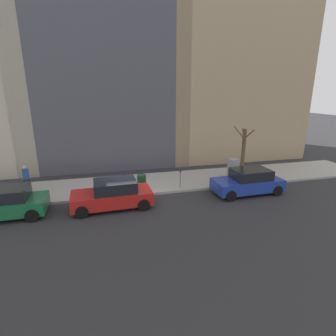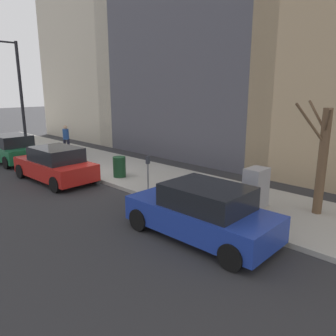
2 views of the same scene
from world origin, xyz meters
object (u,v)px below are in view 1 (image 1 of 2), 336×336
at_px(parked_car_red, 113,195).
at_px(office_tower_left, 218,70).
at_px(trash_bin, 142,182).
at_px(pedestrian_near_meter, 26,177).
at_px(parked_car_blue, 248,182).
at_px(utility_box, 233,169).
at_px(bare_tree, 243,149).
at_px(parking_meter, 180,175).
at_px(parked_car_green, 2,204).

height_order(parked_car_red, office_tower_left, office_tower_left).
height_order(trash_bin, pedestrian_near_meter, pedestrian_near_meter).
bearing_deg(office_tower_left, parked_car_red, 137.99).
xyz_separation_m(parked_car_blue, pedestrian_near_meter, (3.16, 13.09, 0.35)).
xyz_separation_m(trash_bin, pedestrian_near_meter, (1.18, 6.82, 0.49)).
bearing_deg(parked_car_blue, parked_car_red, 89.53).
distance_m(parked_car_blue, pedestrian_near_meter, 13.47).
xyz_separation_m(parked_car_blue, parked_car_red, (-0.08, 8.13, 0.00)).
distance_m(utility_box, pedestrian_near_meter, 13.34).
xyz_separation_m(parked_car_blue, office_tower_left, (12.83, -3.49, 7.45)).
bearing_deg(pedestrian_near_meter, bare_tree, -35.38).
bearing_deg(pedestrian_near_meter, office_tower_left, -7.09).
bearing_deg(parked_car_blue, utility_box, -6.60).
bearing_deg(trash_bin, parking_meter, -100.66).
xyz_separation_m(parking_meter, bare_tree, (2.13, -5.55, 0.92)).
bearing_deg(parked_car_blue, bare_tree, -25.55).
bearing_deg(pedestrian_near_meter, parked_car_red, -70.55).
distance_m(parked_car_green, pedestrian_near_meter, 3.14).
relative_size(bare_tree, trash_bin, 3.87).
bearing_deg(pedestrian_near_meter, utility_box, -40.68).
bearing_deg(pedestrian_near_meter, parked_car_green, -135.01).
height_order(parked_car_blue, trash_bin, parked_car_blue).
distance_m(parked_car_blue, trash_bin, 6.57).
height_order(parked_car_green, parking_meter, parked_car_green).
relative_size(parked_car_green, pedestrian_near_meter, 2.54).
height_order(parked_car_red, bare_tree, bare_tree).
bearing_deg(office_tower_left, parking_meter, 146.88).
bearing_deg(utility_box, bare_tree, -48.29).
height_order(bare_tree, office_tower_left, office_tower_left).
height_order(bare_tree, pedestrian_near_meter, bare_tree).
bearing_deg(parked_car_red, pedestrian_near_meter, 54.93).
height_order(parked_car_red, parking_meter, parked_car_red).
height_order(parked_car_green, utility_box, utility_box).
height_order(parked_car_blue, pedestrian_near_meter, pedestrian_near_meter).
distance_m(parked_car_red, office_tower_left, 18.90).
xyz_separation_m(parked_car_red, trash_bin, (2.07, -1.87, -0.14)).
xyz_separation_m(parking_meter, trash_bin, (0.45, 2.39, -0.38)).
height_order(parked_car_red, pedestrian_near_meter, pedestrian_near_meter).
relative_size(parked_car_blue, pedestrian_near_meter, 2.55).
height_order(parked_car_green, pedestrian_near_meter, pedestrian_near_meter).
relative_size(parked_car_blue, office_tower_left, 0.26).
bearing_deg(parked_car_blue, trash_bin, 71.38).
relative_size(parking_meter, office_tower_left, 0.08).
bearing_deg(bare_tree, pedestrian_near_meter, 91.96).
xyz_separation_m(parked_car_red, bare_tree, (3.75, -9.80, 1.16)).
xyz_separation_m(parked_car_blue, parked_car_green, (0.07, 13.50, 0.00)).
height_order(parking_meter, pedestrian_near_meter, pedestrian_near_meter).
bearing_deg(parked_car_red, parked_car_blue, -91.27).
distance_m(parking_meter, bare_tree, 6.01).
relative_size(bare_tree, pedestrian_near_meter, 2.10).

